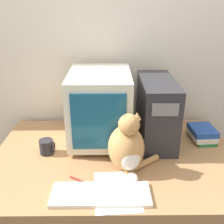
# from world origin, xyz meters

# --- Properties ---
(wall_back) EXTENTS (7.00, 0.05, 2.50)m
(wall_back) POSITION_xyz_m (0.00, 1.01, 1.25)
(wall_back) COLOR beige
(wall_back) RESTS_ON ground_plane
(desk) EXTENTS (1.43, 0.94, 0.77)m
(desk) POSITION_xyz_m (0.00, 0.47, 0.38)
(desk) COLOR #9E7047
(desk) RESTS_ON ground_plane
(crt_monitor) EXTENTS (0.37, 0.48, 0.44)m
(crt_monitor) POSITION_xyz_m (-0.09, 0.66, 1.00)
(crt_monitor) COLOR beige
(crt_monitor) RESTS_ON desk
(computer_tower) EXTENTS (0.20, 0.48, 0.40)m
(computer_tower) POSITION_xyz_m (0.26, 0.66, 0.97)
(computer_tower) COLOR #28282D
(computer_tower) RESTS_ON desk
(keyboard) EXTENTS (0.46, 0.16, 0.02)m
(keyboard) POSITION_xyz_m (-0.08, 0.12, 0.78)
(keyboard) COLOR silver
(keyboard) RESTS_ON desk
(cat) EXTENTS (0.31, 0.28, 0.34)m
(cat) POSITION_xyz_m (0.06, 0.33, 0.90)
(cat) COLOR #B7844C
(cat) RESTS_ON desk
(book_stack) EXTENTS (0.16, 0.20, 0.08)m
(book_stack) POSITION_xyz_m (0.56, 0.64, 0.81)
(book_stack) COLOR #28703D
(book_stack) RESTS_ON desk
(pen) EXTENTS (0.13, 0.09, 0.01)m
(pen) POSITION_xyz_m (-0.17, 0.22, 0.77)
(pen) COLOR maroon
(pen) RESTS_ON desk
(paper_sheet) EXTENTS (0.23, 0.31, 0.00)m
(paper_sheet) POSITION_xyz_m (0.00, 0.15, 0.77)
(paper_sheet) COLOR white
(paper_sheet) RESTS_ON desk
(mug) EXTENTS (0.09, 0.08, 0.09)m
(mug) POSITION_xyz_m (-0.40, 0.49, 0.81)
(mug) COLOR #232328
(mug) RESTS_ON desk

